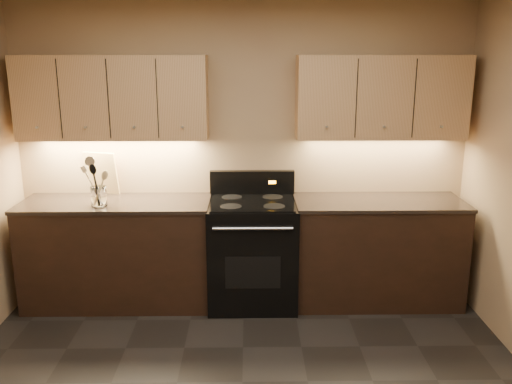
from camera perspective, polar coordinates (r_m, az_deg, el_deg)
The scene contains 14 objects.
wall_back at distance 4.87m, azimuth -1.36°, elevation 4.19°, with size 4.00×0.04×2.60m, color tan.
counter_left at distance 4.94m, azimuth -14.27°, elevation -6.16°, with size 1.62×0.62×0.93m.
counter_right at distance 4.94m, azimuth 12.57°, elevation -6.07°, with size 1.46×0.62×0.93m.
stove at distance 4.79m, azimuth -0.37°, elevation -6.22°, with size 0.76×0.68×1.14m.
upper_cab_left at distance 4.80m, azimuth -14.86°, elevation 9.58°, with size 1.60×0.30×0.70m, color tan.
upper_cab_right at distance 4.79m, azimuth 13.04°, elevation 9.69°, with size 1.44×0.30×0.70m, color tan.
outlet_plate at distance 5.08m, azimuth -16.17°, elevation 1.98°, with size 0.09×0.01×0.12m, color #B2B5BA.
utensil_crock at distance 4.69m, azimuth -16.21°, elevation -0.49°, with size 0.16×0.16×0.17m.
cutting_board at distance 5.04m, azimuth -15.97°, elevation 1.92°, with size 0.31×0.02×0.39m, color #DEC477.
wooden_spoon at distance 4.66m, azimuth -16.69°, elevation 0.45°, with size 0.06×0.06×0.29m, color #DEC477, non-canonical shape.
black_spoon at distance 4.69m, azimuth -16.29°, elevation 0.90°, with size 0.06×0.06×0.34m, color black, non-canonical shape.
black_turner at distance 4.64m, azimuth -16.17°, elevation 0.96°, with size 0.08×0.08×0.37m, color black, non-canonical shape.
steel_spatula at distance 4.67m, azimuth -16.04°, elevation 0.96°, with size 0.08×0.08×0.36m, color silver, non-canonical shape.
steel_skimmer at distance 4.63m, azimuth -16.17°, elevation 1.05°, with size 0.09×0.09×0.39m, color silver, non-canonical shape.
Camera 1 is at (0.05, -2.79, 2.17)m, focal length 38.00 mm.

